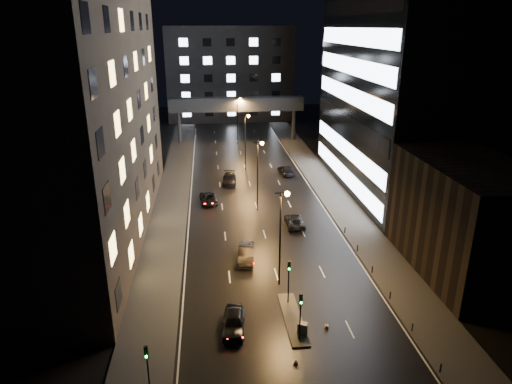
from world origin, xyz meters
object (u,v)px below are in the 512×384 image
(car_away_a, at_px, (234,322))
(car_toward_a, at_px, (294,221))
(car_away_b, at_px, (246,254))
(car_away_c, at_px, (209,199))
(car_away_d, at_px, (229,179))
(utility_cabinet, at_px, (303,329))
(car_toward_b, at_px, (286,170))

(car_away_a, xyz_separation_m, car_toward_a, (9.39, 21.13, -0.12))
(car_away_a, xyz_separation_m, car_away_b, (2.18, 12.34, 0.02))
(car_away_c, bearing_deg, car_away_b, -85.00)
(car_away_d, relative_size, utility_cabinet, 5.10)
(car_away_b, relative_size, car_toward_b, 0.96)
(car_away_a, distance_m, utility_cabinet, 5.98)
(car_away_c, height_order, car_toward_a, car_away_c)
(car_away_b, distance_m, car_toward_b, 32.71)
(car_away_c, distance_m, car_toward_b, 18.95)
(car_toward_a, xyz_separation_m, car_toward_b, (2.71, 22.37, 0.08))
(car_toward_b, bearing_deg, utility_cabinet, 76.06)
(car_away_d, xyz_separation_m, car_toward_b, (10.35, 4.24, -0.02))
(car_away_d, distance_m, car_toward_b, 11.18)
(car_away_d, xyz_separation_m, car_toward_a, (7.64, -18.14, -0.10))
(car_away_d, distance_m, car_toward_a, 19.68)
(car_away_a, xyz_separation_m, car_away_d, (1.75, 39.27, -0.02))
(car_away_c, bearing_deg, car_toward_b, 35.26)
(car_away_c, distance_m, car_toward_a, 14.73)
(car_away_c, distance_m, utility_cabinet, 32.98)
(car_away_b, xyz_separation_m, car_away_c, (-4.03, 18.32, -0.14))
(car_away_c, bearing_deg, utility_cabinet, -83.97)
(car_away_d, bearing_deg, car_away_b, -85.29)
(car_toward_b, xyz_separation_m, utility_cabinet, (-6.29, -44.93, -0.08))
(car_away_a, height_order, car_toward_a, car_away_a)
(car_away_a, relative_size, car_away_d, 0.87)
(car_away_a, distance_m, car_toward_a, 23.13)
(car_toward_b, bearing_deg, car_away_a, 68.49)
(car_away_b, height_order, car_toward_a, car_away_b)
(utility_cabinet, bearing_deg, car_toward_a, 103.59)
(car_toward_b, bearing_deg, car_away_d, 16.28)
(car_away_d, bearing_deg, utility_cabinet, -80.51)
(car_toward_b, bearing_deg, car_away_c, 36.67)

